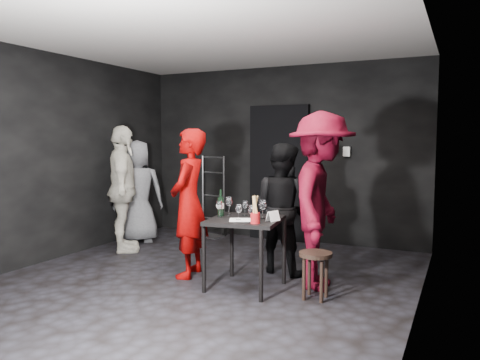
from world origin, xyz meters
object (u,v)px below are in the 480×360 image
at_px(woman_black, 282,207).
at_px(server_red, 189,193).
at_px(bystander_cream, 122,178).
at_px(tasting_table, 245,228).
at_px(bystander_grey, 138,189).
at_px(wine_bottle, 221,206).
at_px(breadstick_cup, 255,210).
at_px(stool, 316,262).
at_px(man_maroon, 321,179).
at_px(hand_truck, 212,222).

bearing_deg(woman_black, server_red, 46.78).
bearing_deg(bystander_cream, woman_black, -129.24).
xyz_separation_m(tasting_table, bystander_grey, (-2.42, 1.31, 0.16)).
xyz_separation_m(wine_bottle, breadstick_cup, (0.52, -0.25, 0.02)).
distance_m(tasting_table, bystander_grey, 2.76).
bearing_deg(wine_bottle, bystander_grey, 148.93).
bearing_deg(wine_bottle, breadstick_cup, -26.03).
relative_size(tasting_table, server_red, 0.39).
bearing_deg(stool, breadstick_cup, -159.15).
bearing_deg(bystander_cream, tasting_table, -147.95).
bearing_deg(breadstick_cup, stool, 20.85).
relative_size(bystander_cream, bystander_grey, 1.28).
height_order(server_red, bystander_grey, server_red).
relative_size(server_red, man_maroon, 0.83).
bearing_deg(stool, woman_black, 130.16).
bearing_deg(tasting_table, man_maroon, 27.79).
bearing_deg(man_maroon, bystander_grey, 65.75).
height_order(hand_truck, wine_bottle, hand_truck).
bearing_deg(bystander_grey, man_maroon, 124.64).
xyz_separation_m(stool, breadstick_cup, (-0.56, -0.21, 0.51)).
bearing_deg(wine_bottle, tasting_table, -6.81).
relative_size(hand_truck, man_maroon, 0.56).
bearing_deg(woman_black, tasting_table, 92.76).
xyz_separation_m(stool, bystander_grey, (-3.19, 1.31, 0.45)).
bearing_deg(server_red, bystander_cream, -125.72).
bearing_deg(man_maroon, woman_black, 48.90).
bearing_deg(server_red, bystander_grey, -138.72).
xyz_separation_m(stool, server_red, (-1.55, 0.14, 0.60)).
xyz_separation_m(woman_black, bystander_cream, (-2.37, -0.02, 0.26)).
bearing_deg(hand_truck, bystander_cream, -98.12).
bearing_deg(bystander_grey, breadstick_cup, 111.18).
bearing_deg(wine_bottle, stool, -2.21).
height_order(stool, woman_black, woman_black).
height_order(wine_bottle, breadstick_cup, breadstick_cup).
bearing_deg(breadstick_cup, bystander_grey, 149.89).
height_order(tasting_table, bystander_cream, bystander_cream).
relative_size(bystander_grey, breadstick_cup, 5.54).
relative_size(stool, breadstick_cup, 1.60).
xyz_separation_m(bystander_cream, wine_bottle, (1.93, -0.70, -0.19)).
xyz_separation_m(server_red, wine_bottle, (0.47, -0.10, -0.10)).
distance_m(bystander_cream, wine_bottle, 2.06).
relative_size(man_maroon, bystander_cream, 1.11).
height_order(server_red, wine_bottle, server_red).
xyz_separation_m(tasting_table, server_red, (-0.78, 0.14, 0.31)).
relative_size(man_maroon, breadstick_cup, 7.92).
height_order(hand_truck, breadstick_cup, hand_truck).
bearing_deg(breadstick_cup, wine_bottle, 153.97).
bearing_deg(tasting_table, stool, -0.35).
bearing_deg(bystander_cream, breadstick_cup, -151.00).
xyz_separation_m(tasting_table, bystander_cream, (-2.24, 0.74, 0.39)).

